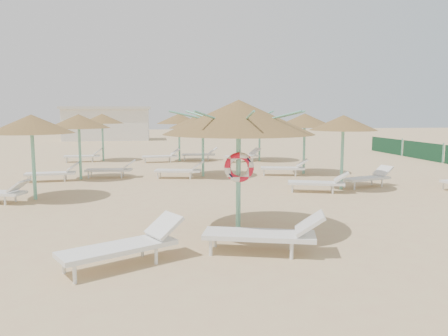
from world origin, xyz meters
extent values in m
plane|color=tan|center=(0.00, 0.00, 0.00)|extent=(120.00, 120.00, 0.00)
cylinder|color=#6DBDA1|center=(0.49, 0.32, 1.27)|extent=(0.11, 0.11, 2.53)
cone|color=brown|center=(0.49, 0.32, 2.65)|extent=(3.38, 3.38, 0.76)
cylinder|color=#6DBDA1|center=(0.49, 0.32, 2.38)|extent=(0.20, 0.20, 0.12)
cylinder|color=#6DBDA1|center=(1.27, 0.32, 2.60)|extent=(1.53, 0.04, 0.38)
cylinder|color=#6DBDA1|center=(1.04, 0.87, 2.60)|extent=(1.11, 1.11, 0.38)
cylinder|color=#6DBDA1|center=(0.49, 1.10, 2.60)|extent=(0.04, 1.53, 0.38)
cylinder|color=#6DBDA1|center=(-0.06, 0.87, 2.60)|extent=(1.11, 1.11, 0.38)
cylinder|color=#6DBDA1|center=(-0.29, 0.32, 2.60)|extent=(1.53, 0.04, 0.38)
cylinder|color=#6DBDA1|center=(-0.06, -0.23, 2.60)|extent=(1.11, 1.11, 0.38)
cylinder|color=#6DBDA1|center=(0.49, -0.45, 2.60)|extent=(0.04, 1.53, 0.38)
cylinder|color=#6DBDA1|center=(1.04, -0.23, 2.60)|extent=(1.11, 1.11, 0.38)
torus|color=red|center=(0.49, 0.22, 1.53)|extent=(0.68, 0.15, 0.68)
cylinder|color=white|center=(-2.68, -2.19, 0.15)|extent=(0.07, 0.07, 0.31)
cylinder|color=white|center=(-2.94, -1.70, 0.15)|extent=(0.07, 0.07, 0.31)
cylinder|color=white|center=(-1.38, -1.48, 0.15)|extent=(0.07, 0.07, 0.31)
cylinder|color=white|center=(-1.64, -1.00, 0.15)|extent=(0.07, 0.07, 0.31)
cube|color=white|center=(-2.04, -1.53, 0.35)|extent=(2.16, 1.59, 0.09)
cube|color=white|center=(-1.22, -1.08, 0.62)|extent=(0.78, 0.83, 0.40)
cylinder|color=white|center=(-0.33, -1.17, 0.16)|extent=(0.07, 0.07, 0.32)
cylinder|color=white|center=(-0.17, -0.62, 0.16)|extent=(0.07, 0.07, 0.32)
cylinder|color=white|center=(1.15, -1.61, 0.16)|extent=(0.07, 0.07, 0.32)
cylinder|color=white|center=(1.31, -1.06, 0.16)|extent=(0.07, 0.07, 0.32)
cube|color=white|center=(0.63, -1.15, 0.37)|extent=(2.28, 1.30, 0.09)
cube|color=white|center=(1.56, -1.43, 0.64)|extent=(0.73, 0.82, 0.42)
cylinder|color=#6DBDA1|center=(-5.15, 5.11, 1.15)|extent=(0.11, 0.11, 2.30)
cone|color=brown|center=(-5.15, 5.11, 2.39)|extent=(2.59, 2.59, 0.58)
cylinder|color=#6DBDA1|center=(-5.15, 5.11, 2.15)|extent=(0.20, 0.20, 0.12)
cylinder|color=white|center=(-5.80, 4.31, 0.14)|extent=(0.06, 0.06, 0.28)
cylinder|color=white|center=(-5.65, 4.78, 0.14)|extent=(0.06, 0.06, 0.28)
cube|color=white|center=(-5.44, 4.45, 0.56)|extent=(0.64, 0.72, 0.36)
cylinder|color=#6DBDA1|center=(-4.42, 9.23, 1.15)|extent=(0.11, 0.11, 2.30)
cone|color=brown|center=(-4.42, 9.23, 2.38)|extent=(2.49, 2.49, 0.56)
cylinder|color=#6DBDA1|center=(-4.42, 9.23, 2.15)|extent=(0.20, 0.20, 0.12)
cylinder|color=white|center=(-6.29, 8.50, 0.14)|extent=(0.06, 0.06, 0.28)
cylinder|color=white|center=(-6.34, 9.00, 0.14)|extent=(0.06, 0.06, 0.28)
cylinder|color=white|center=(-4.94, 8.63, 0.14)|extent=(0.06, 0.06, 0.28)
cylinder|color=white|center=(-4.99, 9.13, 0.14)|extent=(0.06, 0.06, 0.28)
cube|color=white|center=(-5.52, 8.83, 0.32)|extent=(1.95, 0.80, 0.08)
cube|color=white|center=(-4.67, 8.91, 0.56)|extent=(0.54, 0.64, 0.36)
cylinder|color=white|center=(-4.14, 9.35, 0.14)|extent=(0.06, 0.06, 0.28)
cylinder|color=white|center=(-4.09, 9.85, 0.14)|extent=(0.06, 0.06, 0.28)
cylinder|color=white|center=(-2.79, 9.22, 0.14)|extent=(0.06, 0.06, 0.28)
cylinder|color=white|center=(-2.74, 9.72, 0.14)|extent=(0.06, 0.06, 0.28)
cube|color=white|center=(-3.32, 9.53, 0.32)|extent=(1.95, 0.80, 0.08)
cube|color=white|center=(-2.47, 9.44, 0.56)|extent=(0.54, 0.64, 0.36)
cylinder|color=#6DBDA1|center=(-4.29, 16.08, 1.15)|extent=(0.11, 0.11, 2.30)
cone|color=brown|center=(-4.29, 16.08, 2.38)|extent=(2.39, 2.39, 0.54)
cylinder|color=#6DBDA1|center=(-4.29, 16.08, 2.15)|extent=(0.20, 0.20, 0.12)
cylinder|color=white|center=(-6.17, 15.38, 0.14)|extent=(0.06, 0.06, 0.28)
cylinder|color=white|center=(-6.20, 15.87, 0.14)|extent=(0.06, 0.06, 0.28)
cylinder|color=white|center=(-4.82, 15.46, 0.14)|extent=(0.06, 0.06, 0.28)
cylinder|color=white|center=(-4.85, 15.96, 0.14)|extent=(0.06, 0.06, 0.28)
cube|color=white|center=(-5.39, 15.68, 0.32)|extent=(1.94, 0.74, 0.08)
cube|color=white|center=(-4.54, 15.73, 0.56)|extent=(0.52, 0.63, 0.36)
cylinder|color=#6DBDA1|center=(0.65, 9.26, 1.15)|extent=(0.11, 0.11, 2.30)
cone|color=brown|center=(0.65, 9.26, 2.40)|extent=(2.91, 2.91, 0.65)
cylinder|color=#6DBDA1|center=(0.65, 9.26, 2.15)|extent=(0.20, 0.20, 0.12)
cylinder|color=white|center=(-1.28, 8.78, 0.14)|extent=(0.06, 0.06, 0.28)
cylinder|color=white|center=(-1.18, 9.27, 0.14)|extent=(0.06, 0.06, 0.28)
cylinder|color=white|center=(0.04, 8.50, 0.14)|extent=(0.06, 0.06, 0.28)
cylinder|color=white|center=(0.14, 8.99, 0.14)|extent=(0.06, 0.06, 0.28)
cube|color=white|center=(-0.45, 8.86, 0.32)|extent=(1.99, 1.00, 0.08)
cube|color=white|center=(0.38, 8.68, 0.56)|extent=(0.60, 0.69, 0.36)
cylinder|color=#6DBDA1|center=(-0.03, 15.25, 1.15)|extent=(0.11, 0.11, 2.30)
cone|color=brown|center=(-0.03, 15.25, 2.38)|extent=(2.49, 2.49, 0.56)
cylinder|color=#6DBDA1|center=(-0.03, 15.25, 2.15)|extent=(0.20, 0.20, 0.12)
cylinder|color=white|center=(-1.91, 14.53, 0.14)|extent=(0.06, 0.06, 0.28)
cylinder|color=white|center=(-1.95, 15.03, 0.14)|extent=(0.06, 0.06, 0.28)
cylinder|color=white|center=(-0.56, 14.65, 0.14)|extent=(0.06, 0.06, 0.28)
cylinder|color=white|center=(-0.61, 15.15, 0.14)|extent=(0.06, 0.06, 0.28)
cube|color=white|center=(-1.13, 14.85, 0.32)|extent=(1.95, 0.78, 0.08)
cube|color=white|center=(-0.29, 14.92, 0.56)|extent=(0.54, 0.64, 0.36)
cylinder|color=white|center=(0.25, 15.37, 0.14)|extent=(0.06, 0.06, 0.28)
cylinder|color=white|center=(0.29, 15.87, 0.14)|extent=(0.06, 0.06, 0.28)
cylinder|color=white|center=(1.59, 15.25, 0.14)|extent=(0.06, 0.06, 0.28)
cylinder|color=white|center=(1.64, 15.75, 0.14)|extent=(0.06, 0.06, 0.28)
cube|color=white|center=(1.07, 15.55, 0.32)|extent=(1.95, 0.78, 0.08)
cube|color=white|center=(1.91, 15.47, 0.56)|extent=(0.54, 0.64, 0.36)
cylinder|color=#6DBDA1|center=(5.20, 5.33, 1.15)|extent=(0.11, 0.11, 2.30)
cone|color=brown|center=(5.20, 5.33, 2.38)|extent=(2.37, 2.37, 0.53)
cylinder|color=#6DBDA1|center=(5.20, 5.33, 2.15)|extent=(0.20, 0.20, 0.12)
cylinder|color=white|center=(3.26, 4.95, 0.14)|extent=(0.06, 0.06, 0.28)
cylinder|color=white|center=(3.42, 5.42, 0.14)|extent=(0.06, 0.06, 0.28)
cylinder|color=white|center=(4.54, 4.52, 0.14)|extent=(0.06, 0.06, 0.28)
cylinder|color=white|center=(4.70, 4.99, 0.14)|extent=(0.06, 0.06, 0.28)
cube|color=white|center=(4.10, 4.93, 0.32)|extent=(2.00, 1.19, 0.08)
cube|color=white|center=(4.91, 4.66, 0.56)|extent=(0.65, 0.72, 0.36)
cylinder|color=white|center=(5.62, 5.14, 0.14)|extent=(0.06, 0.06, 0.28)
cylinder|color=white|center=(5.46, 5.61, 0.14)|extent=(0.06, 0.06, 0.28)
cylinder|color=white|center=(6.90, 5.57, 0.14)|extent=(0.06, 0.06, 0.28)
cylinder|color=white|center=(6.74, 6.04, 0.14)|extent=(0.06, 0.06, 0.28)
cube|color=white|center=(6.30, 5.63, 0.32)|extent=(2.00, 1.19, 0.08)
cube|color=white|center=(7.11, 5.90, 0.56)|extent=(0.65, 0.72, 0.36)
cylinder|color=#6DBDA1|center=(5.20, 9.36, 1.15)|extent=(0.11, 0.11, 2.30)
cone|color=brown|center=(5.20, 9.36, 2.39)|extent=(2.67, 2.67, 0.60)
cylinder|color=#6DBDA1|center=(5.20, 9.36, 2.15)|extent=(0.20, 0.20, 0.12)
cylinder|color=white|center=(3.26, 8.91, 0.14)|extent=(0.06, 0.06, 0.28)
cylinder|color=white|center=(3.38, 9.40, 0.14)|extent=(0.06, 0.06, 0.28)
cylinder|color=white|center=(4.57, 8.58, 0.14)|extent=(0.06, 0.06, 0.28)
cylinder|color=white|center=(4.69, 9.07, 0.14)|extent=(0.06, 0.06, 0.28)
cube|color=white|center=(4.10, 8.96, 0.32)|extent=(1.99, 1.06, 0.08)
cube|color=white|center=(4.92, 8.75, 0.56)|extent=(0.62, 0.70, 0.36)
cylinder|color=#6DBDA1|center=(4.46, 14.77, 1.15)|extent=(0.11, 0.11, 2.30)
cone|color=brown|center=(4.46, 14.77, 2.40)|extent=(2.87, 2.87, 0.65)
cylinder|color=#6DBDA1|center=(4.46, 14.77, 2.15)|extent=(0.20, 0.20, 0.12)
cylinder|color=white|center=(2.67, 13.90, 0.14)|extent=(0.06, 0.06, 0.28)
cylinder|color=white|center=(2.52, 14.38, 0.14)|extent=(0.06, 0.06, 0.28)
cylinder|color=white|center=(3.96, 14.29, 0.14)|extent=(0.06, 0.06, 0.28)
cylinder|color=white|center=(3.82, 14.77, 0.14)|extent=(0.06, 0.06, 0.28)
cube|color=white|center=(3.36, 14.37, 0.32)|extent=(2.00, 1.13, 0.08)
cube|color=white|center=(4.18, 14.61, 0.56)|extent=(0.64, 0.71, 0.36)
cylinder|color=white|center=(8.74, 4.65, 0.14)|extent=(0.06, 0.06, 0.28)
cube|color=silver|center=(-6.00, 35.00, 1.50)|extent=(8.00, 4.00, 3.00)
cube|color=beige|center=(-6.00, 35.00, 3.12)|extent=(8.40, 4.40, 0.25)
cube|color=#1B5230|center=(14.00, 14.00, 0.50)|extent=(0.08, 3.80, 1.00)
cylinder|color=#6DBDA1|center=(14.00, 12.10, 0.55)|extent=(0.08, 0.08, 1.10)
cube|color=#1B5230|center=(14.00, 18.00, 0.50)|extent=(0.08, 3.80, 1.00)
cylinder|color=#6DBDA1|center=(14.00, 16.10, 0.55)|extent=(0.08, 0.08, 1.10)
camera|label=1|loc=(-1.34, -9.25, 2.76)|focal=35.00mm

